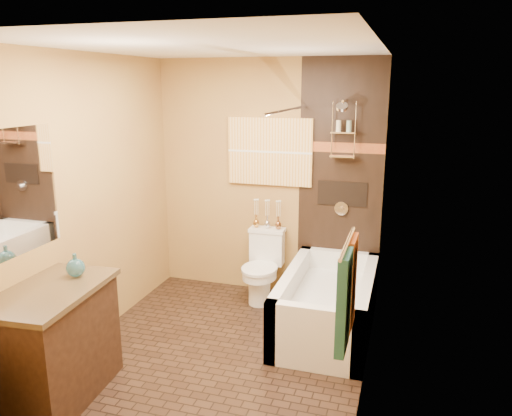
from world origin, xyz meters
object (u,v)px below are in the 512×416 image
at_px(vanity, 54,344).
at_px(sunset_painting, 270,152).
at_px(toilet, 263,266).
at_px(bathtub, 327,308).

bearing_deg(vanity, sunset_painting, 63.51).
height_order(sunset_painting, toilet, sunset_painting).
bearing_deg(toilet, bathtub, -33.03).
height_order(toilet, vanity, vanity).
bearing_deg(vanity, toilet, 61.10).
distance_m(sunset_painting, toilet, 1.20).
height_order(bathtub, toilet, toilet).
bearing_deg(toilet, sunset_painting, 88.68).
distance_m(toilet, vanity, 2.28).
distance_m(sunset_painting, bathtub, 1.70).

